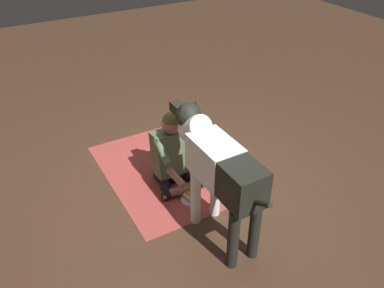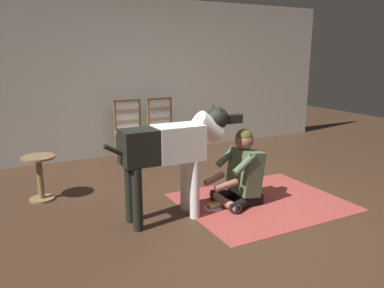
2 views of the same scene
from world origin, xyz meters
name	(u,v)px [view 1 (image 1 of 2)]	position (x,y,z in m)	size (l,w,h in m)	color
ground_plane	(203,174)	(0.00, 0.00, 0.00)	(14.02, 14.02, 0.00)	#3F2A1C
area_rug	(173,168)	(0.27, 0.26, 0.00)	(1.82, 1.50, 0.01)	#993B36
person_sitting_on_floor	(174,155)	(0.05, 0.35, 0.36)	(0.63, 0.58, 0.87)	black
large_dog	(218,166)	(-0.81, 0.35, 0.76)	(1.53, 0.33, 1.16)	white
hot_dog_on_plate	(191,198)	(-0.32, 0.35, 0.03)	(0.21, 0.21, 0.06)	silver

